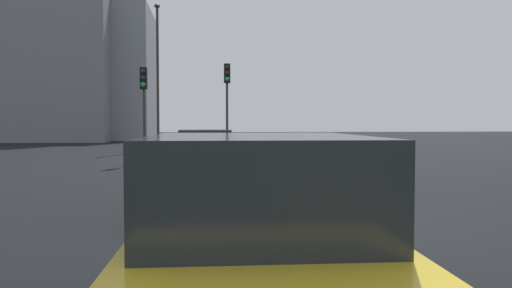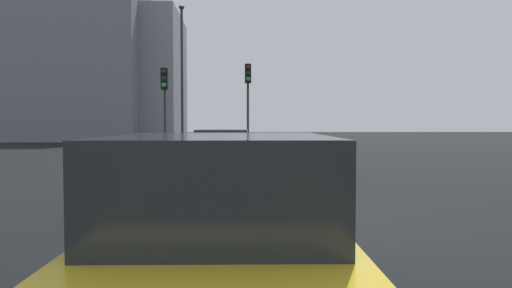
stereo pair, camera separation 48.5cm
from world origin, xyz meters
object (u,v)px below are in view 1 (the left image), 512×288
traffic_light_near_right (144,94)px  street_lamp_kerbside (158,66)px  car_yellow_right_third (255,246)px  car_white_right_lead (206,152)px  car_maroon_right_second (218,174)px  traffic_light_near_left (227,91)px

traffic_light_near_right → street_lamp_kerbside: 10.60m
traffic_light_near_right → car_yellow_right_third: bearing=13.4°
car_white_right_lead → traffic_light_near_right: 5.58m
car_white_right_lead → car_maroon_right_second: size_ratio=1.07×
street_lamp_kerbside → car_white_right_lead: bearing=-169.0°
car_yellow_right_third → street_lamp_kerbside: size_ratio=0.50×
traffic_light_near_right → street_lamp_kerbside: size_ratio=0.44×
car_white_right_lead → car_yellow_right_third: bearing=-176.6°
car_white_right_lead → traffic_light_near_right: traffic_light_near_right is taller
car_white_right_lead → street_lamp_kerbside: bearing=13.0°
car_white_right_lead → street_lamp_kerbside: street_lamp_kerbside is taller
traffic_light_near_right → car_maroon_right_second: bearing=17.4°
car_white_right_lead → street_lamp_kerbside: size_ratio=0.54×
car_maroon_right_second → traffic_light_near_left: size_ratio=1.02×
car_yellow_right_third → traffic_light_near_left: traffic_light_near_left is taller
traffic_light_near_left → street_lamp_kerbside: bearing=-157.1°
car_yellow_right_third → car_maroon_right_second: bearing=2.7°
car_yellow_right_third → traffic_light_near_right: 17.58m
car_white_right_lead → traffic_light_near_left: bearing=-6.3°
car_yellow_right_third → traffic_light_near_right: size_ratio=1.13×
car_maroon_right_second → street_lamp_kerbside: (21.74, 3.08, 4.45)m
car_maroon_right_second → traffic_light_near_right: 11.91m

